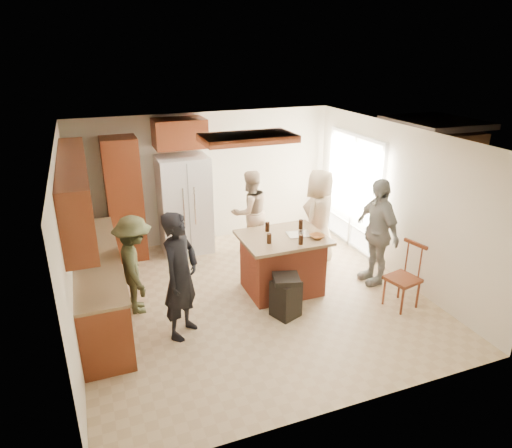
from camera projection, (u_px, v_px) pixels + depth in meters
name	position (u px, v px, depth m)	size (l,w,h in m)	color
room_shell	(419.00, 186.00, 9.62)	(8.00, 5.20, 5.00)	tan
person_front_left	(181.00, 276.00, 5.88)	(0.63, 0.46, 1.74)	black
person_behind_left	(250.00, 212.00, 8.37)	(0.76, 0.47, 1.56)	tan
person_behind_right	(319.00, 218.00, 7.91)	(0.83, 0.54, 1.70)	tan
person_side_right	(377.00, 232.00, 7.25)	(1.03, 0.53, 1.75)	gray
person_counter	(135.00, 265.00, 6.47)	(0.95, 0.44, 1.46)	#3C4125
left_cabinetry	(92.00, 254.00, 6.31)	(0.64, 3.00, 2.30)	maroon
back_wall_units	(138.00, 183.00, 8.02)	(1.80, 0.60, 2.45)	maroon
refrigerator	(185.00, 205.00, 8.38)	(0.90, 0.76, 1.80)	white
kitchen_island	(282.00, 263.00, 7.11)	(1.28, 1.03, 0.93)	#AB462C
island_items	(299.00, 234.00, 6.91)	(0.90, 0.70, 0.15)	silver
trash_bin	(286.00, 296.00, 6.48)	(0.44, 0.44, 0.63)	black
spindle_chair	(404.00, 279.00, 6.68)	(0.50, 0.50, 0.99)	maroon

